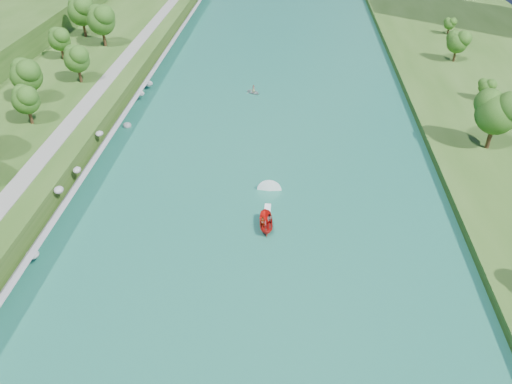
{
  "coord_description": "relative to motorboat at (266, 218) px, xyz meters",
  "views": [
    {
      "loc": [
        4.39,
        -40.48,
        41.72
      ],
      "look_at": [
        0.11,
        16.01,
        2.5
      ],
      "focal_mm": 35.0,
      "sensor_mm": 36.0,
      "label": 1
    }
  ],
  "objects": [
    {
      "name": "river_water",
      "position": [
        -1.77,
        7.64,
        -0.83
      ],
      "size": [
        55.0,
        240.0,
        0.1
      ],
      "primitive_type": "cube",
      "color": "#195F4E",
      "rests_on": "ground"
    },
    {
      "name": "riverside_path",
      "position": [
        -34.27,
        7.64,
        2.67
      ],
      "size": [
        3.0,
        200.0,
        0.1
      ],
      "primitive_type": "cube",
      "color": "gray",
      "rests_on": "berm_west"
    },
    {
      "name": "riprap_bank",
      "position": [
        -27.62,
        6.64,
        0.92
      ],
      "size": [
        4.21,
        236.0,
        4.11
      ],
      "color": "slate",
      "rests_on": "ground"
    },
    {
      "name": "motorboat",
      "position": [
        0.0,
        0.0,
        0.0
      ],
      "size": [
        3.6,
        19.17,
        2.05
      ],
      "rotation": [
        0.0,
        0.0,
        3.25
      ],
      "color": "red",
      "rests_on": "river_water"
    },
    {
      "name": "ground",
      "position": [
        -1.77,
        -12.36,
        -0.88
      ],
      "size": [
        260.0,
        260.0,
        0.0
      ],
      "primitive_type": "plane",
      "color": "#2D5119",
      "rests_on": "ground"
    },
    {
      "name": "raft",
      "position": [
        -5.15,
        42.74,
        -0.4
      ],
      "size": [
        3.56,
        3.42,
        1.69
      ],
      "rotation": [
        0.0,
        0.0,
        0.91
      ],
      "color": "#999BA1",
      "rests_on": "river_water"
    }
  ]
}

